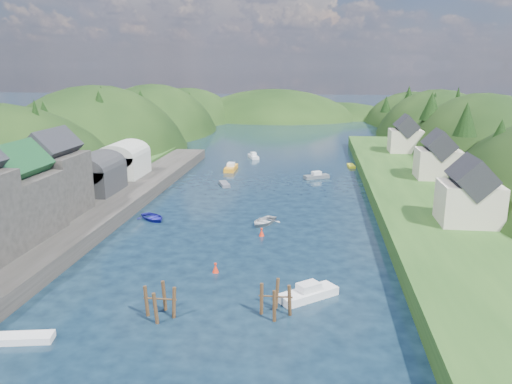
# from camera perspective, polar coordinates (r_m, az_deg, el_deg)

# --- Properties ---
(ground) EXTENTS (600.00, 600.00, 0.00)m
(ground) POSITION_cam_1_polar(r_m,az_deg,el_deg) (92.34, 1.66, 0.92)
(ground) COLOR black
(ground) RESTS_ON ground
(hillside_left) EXTENTS (44.00, 245.56, 52.00)m
(hillside_left) POSITION_cam_1_polar(r_m,az_deg,el_deg) (129.62, -17.49, 0.51)
(hillside_left) COLOR black
(hillside_left) RESTS_ON ground
(hillside_right) EXTENTS (36.00, 245.56, 48.00)m
(hillside_right) POSITION_cam_1_polar(r_m,az_deg,el_deg) (123.59, 24.06, -0.44)
(hillside_right) COLOR black
(hillside_right) RESTS_ON ground
(far_hills) EXTENTS (103.00, 68.00, 44.00)m
(far_hills) POSITION_cam_1_polar(r_m,az_deg,el_deg) (215.99, 5.07, 5.64)
(far_hills) COLOR black
(far_hills) RESTS_ON ground
(hill_trees) EXTENTS (91.86, 151.05, 12.01)m
(hill_trees) POSITION_cam_1_polar(r_m,az_deg,el_deg) (104.55, 2.59, 8.58)
(hill_trees) COLOR black
(hill_trees) RESTS_ON ground
(quay_left) EXTENTS (12.00, 110.00, 2.00)m
(quay_left) POSITION_cam_1_polar(r_m,az_deg,el_deg) (70.63, -20.59, -3.36)
(quay_left) COLOR #2D2B28
(quay_left) RESTS_ON ground
(terrace_left_grass) EXTENTS (12.00, 110.00, 2.50)m
(terrace_left_grass) POSITION_cam_1_polar(r_m,az_deg,el_deg) (74.03, -25.43, -2.86)
(terrace_left_grass) COLOR #234719
(terrace_left_grass) RESTS_ON ground
(boat_sheds) EXTENTS (7.00, 21.00, 7.50)m
(boat_sheds) POSITION_cam_1_polar(r_m,az_deg,el_deg) (87.11, -16.34, 3.09)
(boat_sheds) COLOR #2D2D30
(boat_sheds) RESTS_ON quay_left
(terrace_right) EXTENTS (16.00, 120.00, 2.40)m
(terrace_right) POSITION_cam_1_polar(r_m,az_deg,el_deg) (83.65, 18.31, -0.37)
(terrace_right) COLOR #234719
(terrace_right) RESTS_ON ground
(right_bank_cottages) EXTENTS (9.00, 59.24, 8.41)m
(right_bank_cottages) POSITION_cam_1_polar(r_m,az_deg,el_deg) (91.31, 19.40, 3.71)
(right_bank_cottages) COLOR beige
(right_bank_cottages) RESTS_ON terrace_right
(piling_cluster_near) EXTENTS (2.93, 2.76, 3.41)m
(piling_cluster_near) POSITION_cam_1_polar(r_m,az_deg,el_deg) (45.08, -10.88, -12.53)
(piling_cluster_near) COLOR #382314
(piling_cluster_near) RESTS_ON ground
(piling_cluster_far) EXTENTS (2.96, 2.79, 3.46)m
(piling_cluster_far) POSITION_cam_1_polar(r_m,az_deg,el_deg) (44.68, 2.25, -12.49)
(piling_cluster_far) COLOR #382314
(piling_cluster_far) RESTS_ON ground
(channel_buoy_near) EXTENTS (0.70, 0.70, 1.10)m
(channel_buoy_near) POSITION_cam_1_polar(r_m,az_deg,el_deg) (53.46, -4.65, -8.67)
(channel_buoy_near) COLOR red
(channel_buoy_near) RESTS_ON ground
(channel_buoy_far) EXTENTS (0.70, 0.70, 1.10)m
(channel_buoy_far) POSITION_cam_1_polar(r_m,az_deg,el_deg) (64.19, 0.65, -4.64)
(channel_buoy_far) COLOR red
(channel_buoy_far) RESTS_ON ground
(moored_boats) EXTENTS (35.69, 93.82, 2.26)m
(moored_boats) POSITION_cam_1_polar(r_m,az_deg,el_deg) (63.86, -5.74, -4.73)
(moored_boats) COLOR silver
(moored_boats) RESTS_ON ground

